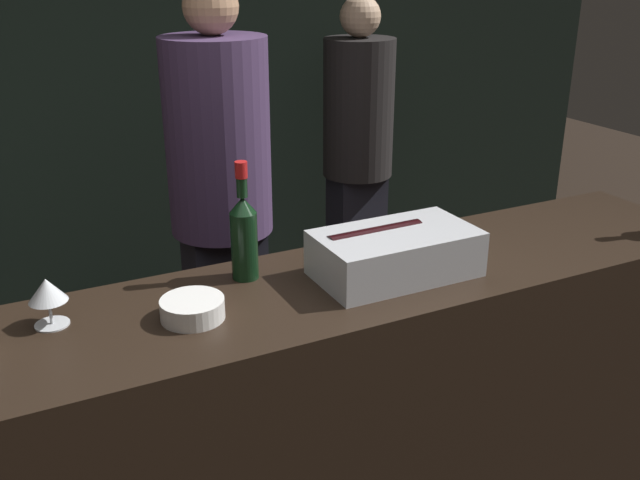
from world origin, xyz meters
The scene contains 8 objects.
wall_back_chalkboard centered at (0.00, 2.61, 1.40)m, with size 6.40×0.06×2.80m.
bar_counter centered at (0.00, 0.26, 0.55)m, with size 2.59×0.52×1.09m.
ice_bin_with_bottles centered at (0.20, 0.23, 1.16)m, with size 0.44×0.25×0.13m.
bowl_white centered at (-0.37, 0.24, 1.12)m, with size 0.16×0.16×0.05m.
wine_glass centered at (-0.69, 0.35, 1.18)m, with size 0.09×0.09×0.12m.
red_wine_bottle_burgundy centered at (-0.17, 0.40, 1.23)m, with size 0.07×0.07×0.33m.
person_in_hoodie centered at (1.09, 1.99, 0.96)m, with size 0.38×0.38×1.73m.
person_blond_tee centered at (0.09, 1.36, 1.03)m, with size 0.41×0.41×1.85m.
Camera 1 is at (-0.79, -1.28, 1.92)m, focal length 40.00 mm.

